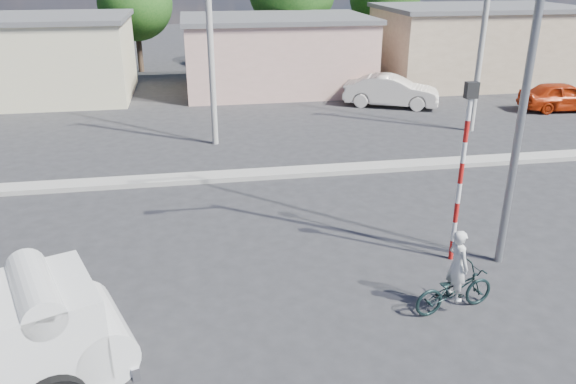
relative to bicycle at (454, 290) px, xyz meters
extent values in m
plane|color=#2A2A2C|center=(-2.28, 0.55, -0.48)|extent=(120.00, 120.00, 0.00)
cube|color=#99968E|center=(-2.28, 8.55, -0.40)|extent=(40.00, 0.80, 0.16)
cylinder|color=black|center=(-8.19, -0.21, 0.03)|extent=(1.07, 0.65, 1.03)
cylinder|color=#B80D1C|center=(-8.19, -0.21, 0.03)|extent=(0.59, 0.50, 0.50)
cube|color=silver|center=(-7.74, -1.09, 0.83)|extent=(2.26, 2.40, 1.45)
cylinder|color=silver|center=(-7.01, -0.80, 0.41)|extent=(1.65, 2.16, 1.03)
cylinder|color=silver|center=(-7.74, -1.09, 1.48)|extent=(1.31, 2.02, 0.65)
cube|color=silver|center=(-6.66, -0.66, 0.03)|extent=(0.85, 1.92, 0.26)
imported|color=black|center=(0.00, 0.00, 0.00)|extent=(1.92, 0.97, 0.96)
imported|color=silver|center=(0.00, 0.00, 0.29)|extent=(0.47, 0.62, 1.54)
imported|color=white|center=(4.79, 17.40, 0.29)|extent=(4.94, 3.43, 1.54)
imported|color=#B12B0A|center=(12.75, 15.13, 0.22)|extent=(4.23, 1.99, 1.40)
cylinder|color=red|center=(0.92, 2.05, -0.23)|extent=(0.11, 0.11, 0.50)
cylinder|color=white|center=(0.92, 2.05, 0.27)|extent=(0.11, 0.11, 0.50)
cylinder|color=red|center=(0.92, 2.05, 0.77)|extent=(0.11, 0.11, 0.50)
cylinder|color=white|center=(0.92, 2.05, 1.27)|extent=(0.11, 0.11, 0.50)
cylinder|color=red|center=(0.92, 2.05, 1.77)|extent=(0.11, 0.11, 0.50)
cylinder|color=white|center=(0.92, 2.05, 2.27)|extent=(0.11, 0.11, 0.50)
cylinder|color=red|center=(0.92, 2.05, 2.77)|extent=(0.11, 0.11, 0.50)
cylinder|color=white|center=(0.92, 2.05, 3.27)|extent=(0.11, 0.11, 0.50)
cube|color=black|center=(0.92, 2.05, 3.70)|extent=(0.28, 0.18, 0.36)
cylinder|color=slate|center=(2.02, 1.75, 4.02)|extent=(0.18, 0.18, 9.00)
cube|color=beige|center=(-14.28, 22.55, 1.52)|extent=(12.00, 7.00, 4.00)
cube|color=#59595B|center=(-14.28, 22.55, 3.64)|extent=(12.30, 7.30, 0.24)
cube|color=tan|center=(-0.28, 22.55, 1.42)|extent=(10.00, 7.00, 3.80)
cube|color=#59595B|center=(-0.28, 22.55, 3.44)|extent=(10.30, 7.30, 0.24)
cube|color=tan|center=(11.72, 22.55, 1.62)|extent=(11.00, 7.00, 4.20)
cube|color=#59595B|center=(11.72, 22.55, 3.84)|extent=(11.30, 7.30, 0.24)
cylinder|color=#38281E|center=(-8.28, 29.55, 1.25)|extent=(0.36, 0.36, 3.47)
sphere|color=#37691F|center=(-8.28, 29.55, 3.86)|extent=(4.71, 4.71, 4.71)
cylinder|color=#38281E|center=(1.72, 28.55, 1.62)|extent=(0.36, 0.36, 4.20)
cylinder|color=#38281E|center=(8.72, 30.55, 1.34)|extent=(0.36, 0.36, 3.64)
cylinder|color=#99968E|center=(-4.28, 12.55, 3.52)|extent=(0.24, 0.24, 8.00)
cylinder|color=#99968E|center=(6.72, 12.55, 3.52)|extent=(0.24, 0.24, 8.00)
camera|label=1|loc=(-5.11, -9.23, 6.29)|focal=35.00mm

